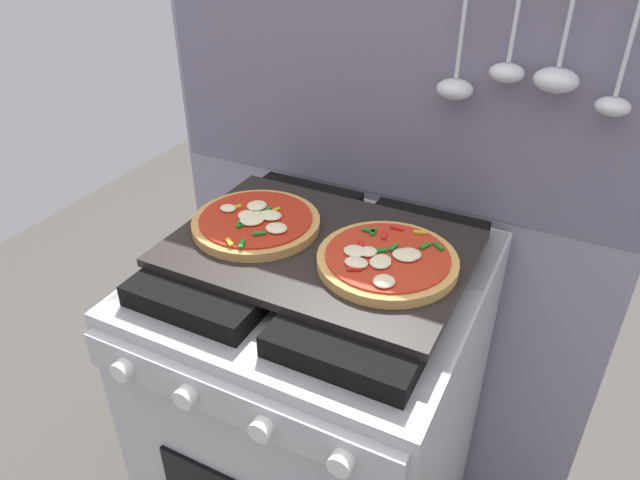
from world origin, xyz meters
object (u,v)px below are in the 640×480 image
(stove, at_px, (320,418))
(baking_tray, at_px, (320,248))
(pizza_right, at_px, (387,260))
(pizza_left, at_px, (255,223))

(stove, xyz_separation_m, baking_tray, (0.00, 0.00, 0.46))
(baking_tray, relative_size, pizza_right, 2.19)
(baking_tray, distance_m, pizza_left, 0.14)
(stove, xyz_separation_m, pizza_left, (-0.14, -0.00, 0.48))
(baking_tray, xyz_separation_m, pizza_right, (0.13, -0.01, 0.02))
(pizza_left, height_order, pizza_right, same)
(baking_tray, bearing_deg, pizza_left, -178.24)
(stove, bearing_deg, pizza_left, -178.92)
(baking_tray, xyz_separation_m, pizza_left, (-0.14, -0.00, 0.02))
(stove, height_order, baking_tray, baking_tray)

